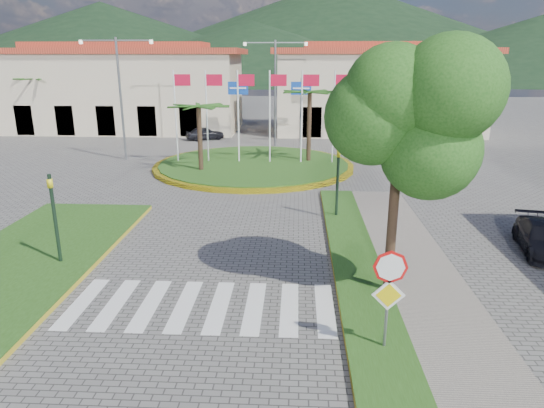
{
  "coord_description": "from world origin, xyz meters",
  "views": [
    {
      "loc": [
        2.74,
        -8.23,
        6.82
      ],
      "look_at": [
        1.9,
        8.0,
        1.85
      ],
      "focal_mm": 32.0,
      "sensor_mm": 36.0,
      "label": 1
    }
  ],
  "objects_px": {
    "white_van": "(183,127)",
    "car_dark_a": "(205,133)",
    "car_side_right": "(543,238)",
    "car_dark_b": "(328,130)",
    "roundabout_island": "(254,165)",
    "deciduous_tree": "(400,120)",
    "stop_sign": "(389,285)"
  },
  "relations": [
    {
      "from": "roundabout_island",
      "to": "car_dark_b",
      "type": "xyz_separation_m",
      "value": [
        5.44,
        12.48,
        0.46
      ]
    },
    {
      "from": "deciduous_tree",
      "to": "car_dark_b",
      "type": "height_order",
      "value": "deciduous_tree"
    },
    {
      "from": "roundabout_island",
      "to": "deciduous_tree",
      "type": "xyz_separation_m",
      "value": [
        5.5,
        -17.0,
        5.0
      ]
    },
    {
      "from": "white_van",
      "to": "car_dark_b",
      "type": "relative_size",
      "value": 1.11
    },
    {
      "from": "roundabout_island",
      "to": "deciduous_tree",
      "type": "relative_size",
      "value": 1.87
    },
    {
      "from": "car_side_right",
      "to": "car_dark_a",
      "type": "bearing_deg",
      "value": 136.22
    },
    {
      "from": "car_dark_a",
      "to": "car_side_right",
      "type": "height_order",
      "value": "car_dark_a"
    },
    {
      "from": "stop_sign",
      "to": "white_van",
      "type": "distance_m",
      "value": 36.36
    },
    {
      "from": "white_van",
      "to": "car_dark_a",
      "type": "distance_m",
      "value": 4.38
    },
    {
      "from": "stop_sign",
      "to": "white_van",
      "type": "bearing_deg",
      "value": 110.39
    },
    {
      "from": "car_dark_b",
      "to": "car_dark_a",
      "type": "bearing_deg",
      "value": 95.57
    },
    {
      "from": "car_side_right",
      "to": "deciduous_tree",
      "type": "bearing_deg",
      "value": -138.39
    },
    {
      "from": "stop_sign",
      "to": "roundabout_island",
      "type": "bearing_deg",
      "value": 103.73
    },
    {
      "from": "roundabout_island",
      "to": "white_van",
      "type": "distance_m",
      "value": 16.04
    },
    {
      "from": "roundabout_island",
      "to": "deciduous_tree",
      "type": "distance_m",
      "value": 18.55
    },
    {
      "from": "roundabout_island",
      "to": "car_dark_b",
      "type": "relative_size",
      "value": 3.3
    },
    {
      "from": "roundabout_island",
      "to": "car_side_right",
      "type": "height_order",
      "value": "roundabout_island"
    },
    {
      "from": "stop_sign",
      "to": "white_van",
      "type": "height_order",
      "value": "stop_sign"
    },
    {
      "from": "car_dark_a",
      "to": "car_side_right",
      "type": "bearing_deg",
      "value": -169.34
    },
    {
      "from": "deciduous_tree",
      "to": "car_dark_a",
      "type": "bearing_deg",
      "value": 111.04
    },
    {
      "from": "roundabout_island",
      "to": "white_van",
      "type": "bearing_deg",
      "value": 118.98
    },
    {
      "from": "stop_sign",
      "to": "white_van",
      "type": "relative_size",
      "value": 0.62
    },
    {
      "from": "stop_sign",
      "to": "car_dark_a",
      "type": "xyz_separation_m",
      "value": [
        -10.0,
        30.59,
        -1.25
      ]
    },
    {
      "from": "white_van",
      "to": "car_dark_b",
      "type": "bearing_deg",
      "value": -103.06
    },
    {
      "from": "white_van",
      "to": "stop_sign",
      "type": "bearing_deg",
      "value": -165.99
    },
    {
      "from": "car_dark_a",
      "to": "car_dark_b",
      "type": "bearing_deg",
      "value": -104.0
    },
    {
      "from": "stop_sign",
      "to": "white_van",
      "type": "xyz_separation_m",
      "value": [
        -12.66,
        34.06,
        -1.2
      ]
    },
    {
      "from": "stop_sign",
      "to": "deciduous_tree",
      "type": "bearing_deg",
      "value": 78.82
    },
    {
      "from": "roundabout_island",
      "to": "stop_sign",
      "type": "distance_m",
      "value": 20.69
    },
    {
      "from": "stop_sign",
      "to": "car_dark_b",
      "type": "bearing_deg",
      "value": 89.05
    },
    {
      "from": "car_dark_b",
      "to": "roundabout_island",
      "type": "bearing_deg",
      "value": 151.68
    },
    {
      "from": "car_dark_b",
      "to": "deciduous_tree",
      "type": "bearing_deg",
      "value": 175.34
    }
  ]
}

